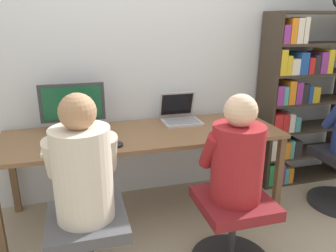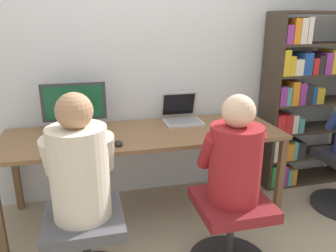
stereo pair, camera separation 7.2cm
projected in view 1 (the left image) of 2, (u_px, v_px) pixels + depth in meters
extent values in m
plane|color=tan|center=(155.00, 237.00, 2.46)|extent=(14.00, 14.00, 0.00)
cube|color=silver|center=(132.00, 52.00, 2.77)|extent=(10.00, 0.05, 2.60)
cube|color=brown|center=(144.00, 134.00, 2.57)|extent=(2.17, 0.71, 0.03)
cube|color=brown|center=(278.00, 177.00, 2.66)|extent=(0.05, 0.05, 0.69)
cube|color=brown|center=(13.00, 174.00, 2.70)|extent=(0.05, 0.05, 0.69)
cube|color=brown|center=(241.00, 149.00, 3.24)|extent=(0.05, 0.05, 0.69)
cylinder|color=#333338|center=(75.00, 129.00, 2.62)|extent=(0.18, 0.18, 0.01)
cylinder|color=#333338|center=(74.00, 125.00, 2.61)|extent=(0.04, 0.04, 0.06)
cube|color=#333338|center=(72.00, 103.00, 2.55)|extent=(0.50, 0.02, 0.30)
cube|color=#144C2D|center=(72.00, 103.00, 2.54)|extent=(0.45, 0.01, 0.26)
cube|color=#B7B7BC|center=(182.00, 122.00, 2.80)|extent=(0.32, 0.24, 0.02)
cube|color=gray|center=(182.00, 121.00, 2.79)|extent=(0.28, 0.18, 0.00)
cube|color=#B7B7BC|center=(177.00, 104.00, 2.90)|extent=(0.32, 0.08, 0.23)
cube|color=black|center=(177.00, 104.00, 2.89)|extent=(0.28, 0.06, 0.19)
cube|color=silver|center=(76.00, 149.00, 2.22)|extent=(0.45, 0.16, 0.02)
cube|color=#BAB8AD|center=(76.00, 147.00, 2.21)|extent=(0.41, 0.13, 0.00)
ellipsoid|color=black|center=(119.00, 144.00, 2.30)|extent=(0.06, 0.10, 0.03)
cube|color=#4C4C51|center=(87.00, 221.00, 1.87)|extent=(0.45, 0.45, 0.07)
cylinder|color=#262628|center=(232.00, 234.00, 2.13)|extent=(0.05, 0.05, 0.39)
cube|color=maroon|center=(234.00, 203.00, 2.06)|extent=(0.45, 0.45, 0.07)
cylinder|color=beige|center=(83.00, 174.00, 1.78)|extent=(0.32, 0.32, 0.53)
sphere|color=#A87A56|center=(77.00, 112.00, 1.67)|extent=(0.20, 0.20, 0.20)
cylinder|color=beige|center=(53.00, 159.00, 1.78)|extent=(0.09, 0.23, 0.29)
cylinder|color=beige|center=(109.00, 153.00, 1.86)|extent=(0.09, 0.23, 0.29)
cylinder|color=maroon|center=(237.00, 163.00, 1.97)|extent=(0.31, 0.31, 0.48)
sphere|color=beige|center=(241.00, 111.00, 1.87)|extent=(0.20, 0.20, 0.20)
cylinder|color=maroon|center=(210.00, 151.00, 1.98)|extent=(0.09, 0.21, 0.27)
cylinder|color=maroon|center=(254.00, 146.00, 2.05)|extent=(0.09, 0.21, 0.27)
cube|color=#382D23|center=(265.00, 104.00, 3.04)|extent=(0.02, 0.31, 1.63)
cube|color=#382D23|center=(296.00, 176.00, 3.41)|extent=(0.88, 0.30, 0.02)
cube|color=#382D23|center=(300.00, 152.00, 3.33)|extent=(0.88, 0.30, 0.02)
cube|color=#382D23|center=(303.00, 127.00, 3.24)|extent=(0.88, 0.30, 0.02)
cube|color=#382D23|center=(307.00, 101.00, 3.16)|extent=(0.88, 0.30, 0.02)
cube|color=#382D23|center=(310.00, 73.00, 3.08)|extent=(0.88, 0.30, 0.02)
cube|color=#382D23|center=(314.00, 44.00, 2.99)|extent=(0.88, 0.30, 0.02)
cube|color=#382D23|center=(318.00, 13.00, 2.91)|extent=(0.88, 0.30, 0.02)
cube|color=#2D8C47|center=(267.00, 172.00, 3.21)|extent=(0.07, 0.18, 0.21)
cube|color=red|center=(271.00, 170.00, 3.25)|extent=(0.05, 0.23, 0.22)
cube|color=#8C338C|center=(276.00, 170.00, 3.27)|extent=(0.04, 0.24, 0.21)
cube|color=teal|center=(280.00, 172.00, 3.29)|extent=(0.05, 0.23, 0.16)
cube|color=orange|center=(285.00, 172.00, 3.29)|extent=(0.05, 0.21, 0.16)
cube|color=silver|center=(268.00, 147.00, 3.15)|extent=(0.06, 0.22, 0.20)
cube|color=teal|center=(274.00, 149.00, 3.17)|extent=(0.06, 0.20, 0.15)
cube|color=orange|center=(282.00, 148.00, 3.17)|extent=(0.08, 0.17, 0.16)
cube|color=teal|center=(287.00, 147.00, 3.19)|extent=(0.04, 0.17, 0.17)
cube|color=#262628|center=(293.00, 147.00, 3.21)|extent=(0.08, 0.18, 0.16)
cube|color=red|center=(272.00, 121.00, 3.07)|extent=(0.09, 0.22, 0.18)
cube|color=red|center=(279.00, 121.00, 3.11)|extent=(0.06, 0.25, 0.18)
cube|color=silver|center=(285.00, 120.00, 3.13)|extent=(0.06, 0.25, 0.17)
cube|color=teal|center=(293.00, 122.00, 3.12)|extent=(0.06, 0.18, 0.14)
cube|color=#8C338C|center=(274.00, 94.00, 2.99)|extent=(0.07, 0.22, 0.17)
cube|color=teal|center=(280.00, 94.00, 3.00)|extent=(0.05, 0.20, 0.16)
cube|color=orange|center=(286.00, 91.00, 3.01)|extent=(0.07, 0.21, 0.21)
cube|color=#8C338C|center=(293.00, 92.00, 3.03)|extent=(0.06, 0.20, 0.20)
cube|color=#262628|center=(298.00, 92.00, 3.06)|extent=(0.06, 0.23, 0.18)
cube|color=#1E4C9E|center=(303.00, 93.00, 3.08)|extent=(0.04, 0.24, 0.16)
cube|color=gold|center=(310.00, 93.00, 3.08)|extent=(0.07, 0.20, 0.15)
cube|color=gold|center=(277.00, 62.00, 2.90)|extent=(0.06, 0.21, 0.22)
cube|color=gold|center=(282.00, 64.00, 2.93)|extent=(0.05, 0.22, 0.17)
cube|color=silver|center=(289.00, 66.00, 2.95)|extent=(0.08, 0.23, 0.14)
cube|color=#1E4C9E|center=(298.00, 63.00, 2.95)|extent=(0.08, 0.21, 0.19)
cube|color=red|center=(305.00, 65.00, 2.98)|extent=(0.05, 0.21, 0.14)
cube|color=#262628|center=(311.00, 64.00, 2.98)|extent=(0.05, 0.18, 0.17)
cube|color=#8C338C|center=(317.00, 62.00, 3.01)|extent=(0.07, 0.22, 0.19)
cube|color=gold|center=(322.00, 60.00, 3.03)|extent=(0.06, 0.23, 0.21)
cube|color=#8C338C|center=(279.00, 34.00, 2.84)|extent=(0.06, 0.25, 0.16)
cube|color=orange|center=(286.00, 31.00, 2.84)|extent=(0.06, 0.24, 0.21)
cube|color=silver|center=(292.00, 31.00, 2.86)|extent=(0.06, 0.24, 0.21)
cube|color=silver|center=(299.00, 30.00, 2.86)|extent=(0.04, 0.21, 0.22)
cylinder|color=navy|center=(334.00, 115.00, 2.69)|extent=(0.08, 0.21, 0.27)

